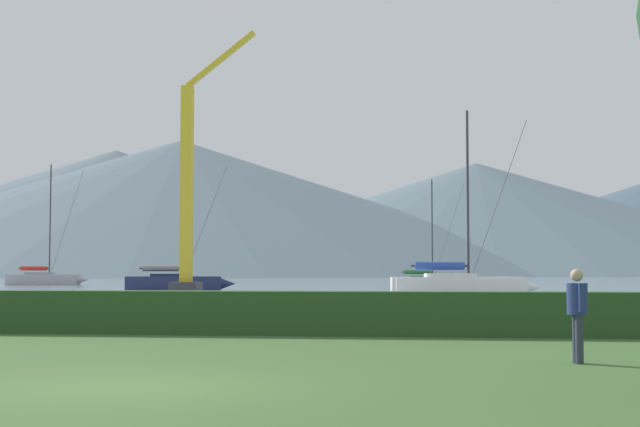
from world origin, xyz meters
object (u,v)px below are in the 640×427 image
(sailboat_slip_2, at_px, (175,282))
(sailboat_slip_4, at_px, (428,282))
(sailboat_slip_1, at_px, (460,285))
(sailboat_slip_6, at_px, (44,278))
(person_seated_viewer, at_px, (577,308))
(dock_crane, at_px, (189,201))

(sailboat_slip_2, distance_m, sailboat_slip_4, 23.45)
(sailboat_slip_1, bearing_deg, sailboat_slip_6, 125.59)
(sailboat_slip_1, relative_size, sailboat_slip_4, 1.16)
(sailboat_slip_4, height_order, sailboat_slip_6, sailboat_slip_6)
(sailboat_slip_1, distance_m, person_seated_viewer, 40.44)
(sailboat_slip_2, bearing_deg, sailboat_slip_6, 115.97)
(sailboat_slip_1, height_order, sailboat_slip_6, sailboat_slip_6)
(sailboat_slip_2, xyz_separation_m, person_seated_viewer, (22.90, -55.38, 0.27))
(sailboat_slip_6, bearing_deg, dock_crane, -60.85)
(sailboat_slip_1, relative_size, sailboat_slip_6, 0.84)
(sailboat_slip_1, xyz_separation_m, person_seated_viewer, (1.09, -40.42, 0.22))
(sailboat_slip_6, relative_size, dock_crane, 0.71)
(dock_crane, bearing_deg, sailboat_slip_4, 48.45)
(sailboat_slip_4, bearing_deg, dock_crane, -138.65)
(sailboat_slip_6, bearing_deg, sailboat_slip_2, -58.33)
(sailboat_slip_4, relative_size, dock_crane, 0.52)
(sailboat_slip_6, relative_size, person_seated_viewer, 8.15)
(sailboat_slip_2, height_order, dock_crane, dock_crane)
(sailboat_slip_6, bearing_deg, person_seated_viewer, -68.86)
(sailboat_slip_1, height_order, dock_crane, dock_crane)
(sailboat_slip_6, bearing_deg, sailboat_slip_4, -27.15)
(sailboat_slip_2, bearing_deg, sailboat_slip_4, 19.82)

